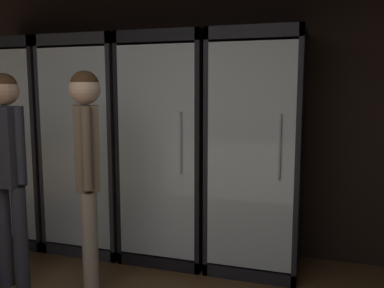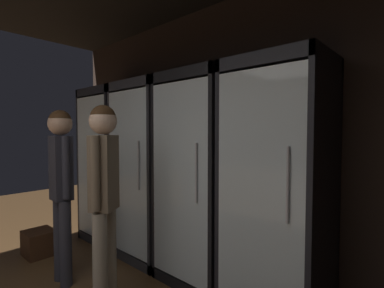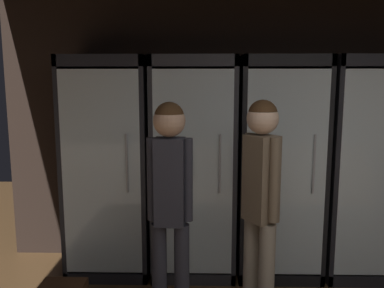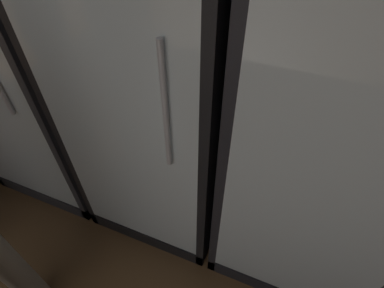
{
  "view_description": "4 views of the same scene",
  "coord_description": "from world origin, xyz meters",
  "px_view_note": "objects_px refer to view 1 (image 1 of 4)",
  "views": [
    {
      "loc": [
        0.98,
        -0.76,
        1.54
      ],
      "look_at": [
        -0.0,
        2.3,
        1.11
      ],
      "focal_mm": 38.56,
      "sensor_mm": 36.0,
      "label": 1
    },
    {
      "loc": [
        1.42,
        0.6,
        1.45
      ],
      "look_at": [
        -0.36,
        2.57,
        1.33
      ],
      "focal_mm": 26.18,
      "sensor_mm": 36.0,
      "label": 2
    },
    {
      "loc": [
        -1.05,
        -0.88,
        1.77
      ],
      "look_at": [
        -1.12,
        2.25,
        1.29
      ],
      "focal_mm": 36.54,
      "sensor_mm": 36.0,
      "label": 3
    },
    {
      "loc": [
        0.26,
        1.68,
        1.71
      ],
      "look_at": [
        -0.12,
        2.6,
        0.71
      ],
      "focal_mm": 27.74,
      "sensor_mm": 36.0,
      "label": 4
    }
  ],
  "objects_px": {
    "cooler_far_left": "(28,143)",
    "shopper_far": "(87,162)",
    "cooler_center": "(171,150)",
    "cooler_right": "(257,154)",
    "shopper_near": "(8,158)",
    "cooler_left": "(95,146)"
  },
  "relations": [
    {
      "from": "cooler_far_left",
      "to": "shopper_far",
      "type": "distance_m",
      "value": 1.57
    },
    {
      "from": "cooler_far_left",
      "to": "cooler_center",
      "type": "xyz_separation_m",
      "value": [
        1.57,
        0.0,
        -0.0
      ]
    },
    {
      "from": "cooler_right",
      "to": "cooler_far_left",
      "type": "bearing_deg",
      "value": 180.0
    },
    {
      "from": "cooler_far_left",
      "to": "shopper_far",
      "type": "relative_size",
      "value": 1.21
    },
    {
      "from": "cooler_center",
      "to": "cooler_right",
      "type": "distance_m",
      "value": 0.78
    },
    {
      "from": "cooler_far_left",
      "to": "shopper_far",
      "type": "bearing_deg",
      "value": -35.91
    },
    {
      "from": "cooler_right",
      "to": "cooler_center",
      "type": "bearing_deg",
      "value": 179.96
    },
    {
      "from": "shopper_near",
      "to": "shopper_far",
      "type": "height_order",
      "value": "shopper_far"
    },
    {
      "from": "cooler_far_left",
      "to": "cooler_left",
      "type": "xyz_separation_m",
      "value": [
        0.78,
        0.0,
        -0.0
      ]
    },
    {
      "from": "cooler_right",
      "to": "shopper_far",
      "type": "bearing_deg",
      "value": -139.61
    },
    {
      "from": "shopper_far",
      "to": "shopper_near",
      "type": "bearing_deg",
      "value": -173.17
    },
    {
      "from": "cooler_center",
      "to": "cooler_right",
      "type": "xyz_separation_m",
      "value": [
        0.78,
        -0.0,
        0.0
      ]
    },
    {
      "from": "cooler_center",
      "to": "cooler_right",
      "type": "height_order",
      "value": "same"
    },
    {
      "from": "cooler_center",
      "to": "cooler_right",
      "type": "relative_size",
      "value": 1.0
    },
    {
      "from": "cooler_left",
      "to": "shopper_near",
      "type": "xyz_separation_m",
      "value": [
        -0.15,
        -1.0,
        0.04
      ]
    },
    {
      "from": "cooler_far_left",
      "to": "cooler_right",
      "type": "distance_m",
      "value": 2.35
    },
    {
      "from": "cooler_right",
      "to": "shopper_near",
      "type": "bearing_deg",
      "value": -149.85
    },
    {
      "from": "cooler_left",
      "to": "shopper_near",
      "type": "relative_size",
      "value": 1.22
    },
    {
      "from": "cooler_left",
      "to": "cooler_far_left",
      "type": "bearing_deg",
      "value": -179.85
    },
    {
      "from": "cooler_far_left",
      "to": "cooler_right",
      "type": "xyz_separation_m",
      "value": [
        2.35,
        -0.0,
        -0.0
      ]
    },
    {
      "from": "shopper_near",
      "to": "shopper_far",
      "type": "distance_m",
      "value": 0.64
    },
    {
      "from": "shopper_near",
      "to": "cooler_center",
      "type": "bearing_deg",
      "value": 46.95
    }
  ]
}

